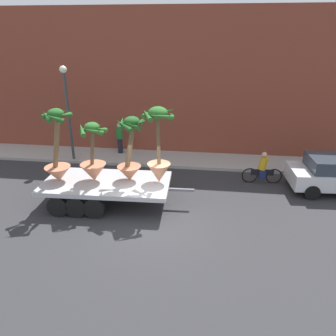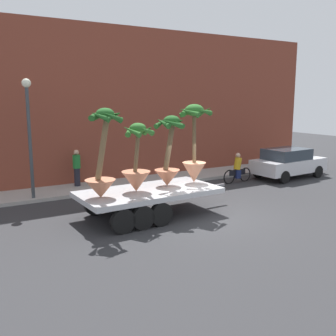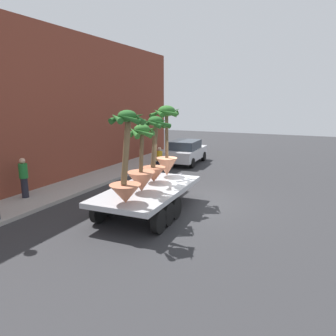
{
  "view_description": "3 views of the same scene",
  "coord_description": "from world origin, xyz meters",
  "px_view_note": "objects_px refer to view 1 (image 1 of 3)",
  "views": [
    {
      "loc": [
        1.94,
        -10.1,
        6.52
      ],
      "look_at": [
        0.43,
        1.52,
        1.51
      ],
      "focal_mm": 34.41,
      "sensor_mm": 36.0,
      "label": 1
    },
    {
      "loc": [
        -8.23,
        -10.91,
        4.23
      ],
      "look_at": [
        -0.86,
        1.69,
        1.58
      ],
      "focal_mm": 41.37,
      "sensor_mm": 36.0,
      "label": 2
    },
    {
      "loc": [
        -12.1,
        -4.44,
        4.19
      ],
      "look_at": [
        0.46,
        1.43,
        1.24
      ],
      "focal_mm": 33.85,
      "sensor_mm": 36.0,
      "label": 3
    }
  ],
  "objects_px": {
    "potted_palm_extra": "(58,155)",
    "pedestrian_near_gate": "(120,138)",
    "potted_palm_middle": "(130,155)",
    "cyclist": "(263,169)",
    "flatbed_trailer": "(101,186)",
    "potted_palm_front": "(159,150)",
    "potted_palm_rear": "(93,161)",
    "street_lamp": "(67,102)"
  },
  "relations": [
    {
      "from": "flatbed_trailer",
      "to": "pedestrian_near_gate",
      "type": "bearing_deg",
      "value": 97.44
    },
    {
      "from": "cyclist",
      "to": "pedestrian_near_gate",
      "type": "xyz_separation_m",
      "value": [
        -7.44,
        2.67,
        0.37
      ]
    },
    {
      "from": "potted_palm_rear",
      "to": "potted_palm_extra",
      "type": "xyz_separation_m",
      "value": [
        -1.35,
        -0.2,
        0.25
      ]
    },
    {
      "from": "potted_palm_middle",
      "to": "potted_palm_front",
      "type": "bearing_deg",
      "value": -0.43
    },
    {
      "from": "cyclist",
      "to": "street_lamp",
      "type": "bearing_deg",
      "value": 171.69
    },
    {
      "from": "pedestrian_near_gate",
      "to": "street_lamp",
      "type": "bearing_deg",
      "value": -150.94
    },
    {
      "from": "potted_palm_extra",
      "to": "cyclist",
      "type": "bearing_deg",
      "value": 19.73
    },
    {
      "from": "potted_palm_middle",
      "to": "potted_palm_front",
      "type": "height_order",
      "value": "potted_palm_front"
    },
    {
      "from": "potted_palm_middle",
      "to": "pedestrian_near_gate",
      "type": "relative_size",
      "value": 1.53
    },
    {
      "from": "cyclist",
      "to": "potted_palm_middle",
      "type": "bearing_deg",
      "value": -155.27
    },
    {
      "from": "potted_palm_extra",
      "to": "pedestrian_near_gate",
      "type": "distance_m",
      "value": 5.81
    },
    {
      "from": "cyclist",
      "to": "street_lamp",
      "type": "height_order",
      "value": "street_lamp"
    },
    {
      "from": "potted_palm_middle",
      "to": "street_lamp",
      "type": "bearing_deg",
      "value": 136.32
    },
    {
      "from": "flatbed_trailer",
      "to": "potted_palm_middle",
      "type": "height_order",
      "value": "potted_palm_middle"
    },
    {
      "from": "potted_palm_rear",
      "to": "potted_palm_middle",
      "type": "xyz_separation_m",
      "value": [
        1.43,
        0.23,
        0.25
      ]
    },
    {
      "from": "potted_palm_front",
      "to": "street_lamp",
      "type": "relative_size",
      "value": 0.62
    },
    {
      "from": "potted_palm_middle",
      "to": "pedestrian_near_gate",
      "type": "bearing_deg",
      "value": 110.03
    },
    {
      "from": "potted_palm_middle",
      "to": "potted_palm_front",
      "type": "relative_size",
      "value": 0.87
    },
    {
      "from": "potted_palm_middle",
      "to": "street_lamp",
      "type": "distance_m",
      "value": 5.86
    },
    {
      "from": "potted_palm_middle",
      "to": "potted_palm_extra",
      "type": "xyz_separation_m",
      "value": [
        -2.77,
        -0.43,
        -0.01
      ]
    },
    {
      "from": "flatbed_trailer",
      "to": "pedestrian_near_gate",
      "type": "xyz_separation_m",
      "value": [
        -0.71,
        5.46,
        0.29
      ]
    },
    {
      "from": "potted_palm_middle",
      "to": "cyclist",
      "type": "distance_m",
      "value": 6.26
    },
    {
      "from": "potted_palm_middle",
      "to": "potted_palm_extra",
      "type": "relative_size",
      "value": 0.89
    },
    {
      "from": "potted_palm_extra",
      "to": "pedestrian_near_gate",
      "type": "bearing_deg",
      "value": 81.26
    },
    {
      "from": "potted_palm_front",
      "to": "flatbed_trailer",
      "type": "bearing_deg",
      "value": -174.19
    },
    {
      "from": "pedestrian_near_gate",
      "to": "street_lamp",
      "type": "relative_size",
      "value": 0.35
    },
    {
      "from": "pedestrian_near_gate",
      "to": "potted_palm_rear",
      "type": "bearing_deg",
      "value": -85.0
    },
    {
      "from": "potted_palm_rear",
      "to": "potted_palm_middle",
      "type": "height_order",
      "value": "potted_palm_middle"
    },
    {
      "from": "street_lamp",
      "to": "flatbed_trailer",
      "type": "bearing_deg",
      "value": -54.87
    },
    {
      "from": "potted_palm_front",
      "to": "street_lamp",
      "type": "bearing_deg",
      "value": 143.1
    },
    {
      "from": "flatbed_trailer",
      "to": "potted_palm_extra",
      "type": "height_order",
      "value": "potted_palm_extra"
    },
    {
      "from": "potted_palm_rear",
      "to": "street_lamp",
      "type": "distance_m",
      "value": 5.2
    },
    {
      "from": "pedestrian_near_gate",
      "to": "potted_palm_middle",
      "type": "bearing_deg",
      "value": -69.97
    },
    {
      "from": "flatbed_trailer",
      "to": "street_lamp",
      "type": "relative_size",
      "value": 1.25
    },
    {
      "from": "potted_palm_extra",
      "to": "cyclist",
      "type": "relative_size",
      "value": 1.59
    },
    {
      "from": "potted_palm_middle",
      "to": "flatbed_trailer",
      "type": "bearing_deg",
      "value": -168.33
    },
    {
      "from": "flatbed_trailer",
      "to": "cyclist",
      "type": "height_order",
      "value": "cyclist"
    },
    {
      "from": "potted_palm_front",
      "to": "pedestrian_near_gate",
      "type": "distance_m",
      "value": 6.18
    },
    {
      "from": "potted_palm_rear",
      "to": "potted_palm_extra",
      "type": "relative_size",
      "value": 0.82
    },
    {
      "from": "potted_palm_middle",
      "to": "street_lamp",
      "type": "relative_size",
      "value": 0.54
    },
    {
      "from": "cyclist",
      "to": "potted_palm_extra",
      "type": "bearing_deg",
      "value": -160.27
    },
    {
      "from": "cyclist",
      "to": "street_lamp",
      "type": "relative_size",
      "value": 0.38
    }
  ]
}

